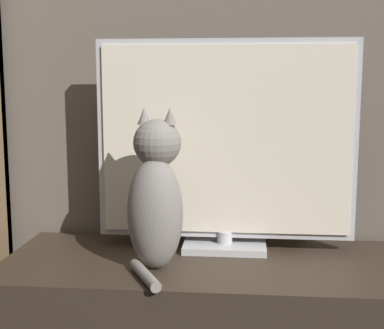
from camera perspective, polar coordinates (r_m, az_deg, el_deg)
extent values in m
cube|color=#B7B7BC|center=(1.60, 3.50, -8.68)|extent=(0.24, 0.14, 0.02)
cylinder|color=#B7B7BC|center=(1.59, 3.51, -7.72)|extent=(0.04, 0.04, 0.04)
cube|color=#B7B7BC|center=(1.54, 3.62, 2.62)|extent=(0.74, 0.02, 0.57)
cube|color=silver|center=(1.53, 3.60, 2.57)|extent=(0.71, 0.01, 0.54)
ellipsoid|color=gray|center=(1.40, -3.95, -5.23)|extent=(0.16, 0.15, 0.30)
ellipsoid|color=black|center=(1.45, -3.42, -5.37)|extent=(0.09, 0.05, 0.16)
sphere|color=gray|center=(1.40, -3.74, 2.32)|extent=(0.14, 0.14, 0.13)
cone|color=gray|center=(1.40, -5.13, 5.19)|extent=(0.04, 0.04, 0.04)
cone|color=gray|center=(1.38, -2.38, 5.17)|extent=(0.04, 0.04, 0.04)
cylinder|color=gray|center=(1.35, -5.05, -11.65)|extent=(0.11, 0.17, 0.03)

